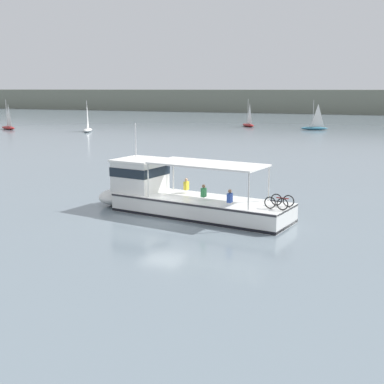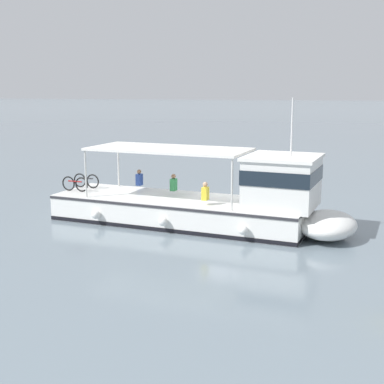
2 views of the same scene
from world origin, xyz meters
name	(u,v)px [view 1 (image 1 of 2)]	position (x,y,z in m)	size (l,w,h in m)	color
ground_plane	(161,219)	(0.00, 0.00, 0.00)	(400.00, 400.00, 0.00)	slate
distant_shoreline	(356,101)	(0.00, 145.76, 3.53)	(400.00, 28.00, 7.07)	slate
ferry_main	(178,197)	(0.32, 1.67, 1.02)	(13.04, 5.16, 5.32)	white
sailboat_horizon_east	(88,129)	(-38.04, 51.39, 0.54)	(3.30, 4.94, 5.40)	white
sailboat_horizon_west	(248,124)	(-15.07, 73.45, 0.54)	(4.06, 4.64, 5.40)	maroon
sailboat_near_starboard	(315,127)	(-1.61, 69.89, 0.54)	(5.00, 2.62, 5.40)	teal
sailboat_mid_channel	(8,126)	(-54.55, 50.33, 0.54)	(4.93, 3.37, 5.40)	maroon
channel_buoy	(142,176)	(-6.20, 9.77, 0.57)	(0.70, 0.70, 1.40)	gold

